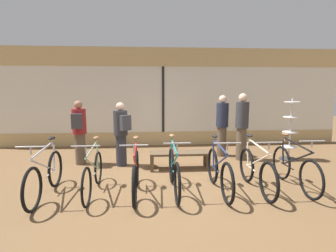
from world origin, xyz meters
name	(u,v)px	position (x,y,z in m)	size (l,w,h in m)	color
ground_plane	(174,182)	(0.00, 0.00, 0.00)	(24.00, 24.00, 0.00)	brown
shop_back_wall	(163,96)	(0.00, 3.53, 1.64)	(12.00, 0.08, 3.20)	tan
bicycle_far_left	(45,176)	(-2.34, -0.54, 0.39)	(0.46, 1.76, 1.04)	black
bicycle_left	(93,173)	(-1.53, -0.45, 0.38)	(0.46, 1.70, 1.01)	black
bicycle_center_left	(136,174)	(-0.75, -0.56, 0.38)	(0.46, 1.68, 1.03)	black
bicycle_center	(174,171)	(-0.05, -0.49, 0.40)	(0.46, 1.76, 1.04)	black
bicycle_center_right	(219,172)	(0.79, -0.55, 0.39)	(0.46, 1.70, 1.04)	black
bicycle_right	(256,171)	(1.51, -0.54, 0.39)	(0.46, 1.70, 1.04)	black
bicycle_far_right	(294,168)	(2.30, -0.46, 0.39)	(0.46, 1.73, 1.03)	black
accessory_rack	(290,135)	(3.27, 1.46, 0.68)	(0.48, 0.48, 1.65)	#333333
display_bench	(180,155)	(0.23, 0.88, 0.34)	(1.40, 0.44, 0.41)	brown
customer_near_rack	(79,131)	(-2.22, 1.46, 0.87)	(0.35, 0.49, 1.61)	brown
customer_by_window	(121,132)	(-1.17, 1.25, 0.85)	(0.51, 0.56, 1.57)	#2D2D38
customer_mid_floor	(222,123)	(1.57, 2.00, 0.93)	(0.46, 0.56, 1.71)	brown
customer_near_bench	(242,125)	(1.97, 1.55, 0.94)	(0.41, 0.41, 1.78)	brown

